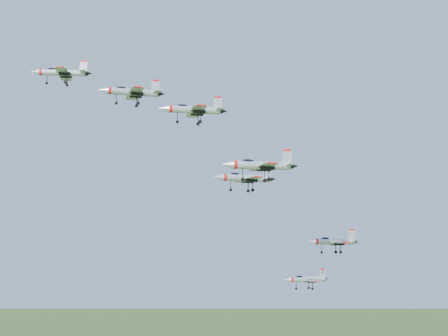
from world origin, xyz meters
name	(u,v)px	position (x,y,z in m)	size (l,w,h in m)	color
jet_lead	(61,72)	(-22.15, 9.21, 136.95)	(11.33, 9.67, 3.10)	silver
jet_left_high	(131,92)	(-10.55, 1.34, 132.59)	(12.47, 10.43, 3.34)	silver
jet_right_high	(193,110)	(-6.39, -19.38, 125.51)	(10.96, 9.22, 2.94)	silver
jet_left_low	(244,178)	(12.92, 1.82, 117.66)	(13.44, 11.13, 3.59)	silver
jet_right_low	(259,165)	(6.80, -16.43, 117.80)	(13.25, 11.17, 3.56)	silver
jet_trail	(333,241)	(32.95, 1.11, 105.17)	(12.05, 10.05, 3.22)	silver
jet_extra	(306,279)	(32.20, 10.68, 96.97)	(10.89, 9.10, 2.91)	silver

